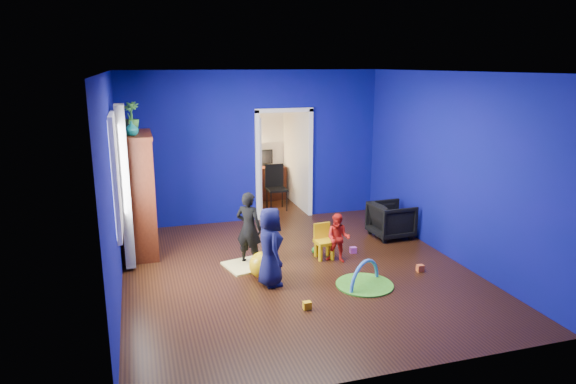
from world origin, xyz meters
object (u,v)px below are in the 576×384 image
object	(u,v)px
child_black	(249,228)
child_navy	(270,247)
armchair	(391,220)
play_mat	(364,285)
hopper_ball	(263,265)
folding_chair	(277,189)
study_desk	(265,183)
toddler_red	(338,238)
tv_armoire	(137,194)
vase	(132,128)
kid_chair	(324,243)
crt_tv	(139,192)

from	to	relation	value
child_black	child_navy	xyz separation A→B (m)	(0.11, -0.85, -0.01)
armchair	play_mat	size ratio (longest dim) A/B	0.86
hopper_ball	folding_chair	bearing A→B (deg)	71.21
study_desk	folding_chair	distance (m)	0.96
toddler_red	tv_armoire	bearing A→B (deg)	-172.27
tv_armoire	hopper_ball	bearing A→B (deg)	-43.70
vase	hopper_ball	world-z (taller)	vase
child_black	toddler_red	distance (m)	1.39
tv_armoire	hopper_ball	size ratio (longest dim) A/B	5.02
child_navy	folding_chair	world-z (taller)	child_navy
child_black	toddler_red	size ratio (longest dim) A/B	1.48
tv_armoire	folding_chair	bearing A→B (deg)	32.35
kid_chair	folding_chair	size ratio (longest dim) A/B	0.54
armchair	tv_armoire	xyz separation A→B (m)	(-4.30, 0.49, 0.67)
toddler_red	crt_tv	world-z (taller)	crt_tv
kid_chair	study_desk	distance (m)	3.87
armchair	hopper_ball	distance (m)	2.86
toddler_red	vase	distance (m)	3.54
vase	play_mat	xyz separation A→B (m)	(2.97, -1.96, -2.06)
folding_chair	tv_armoire	bearing A→B (deg)	-147.65
toddler_red	crt_tv	distance (m)	3.25
child_navy	vase	size ratio (longest dim) A/B	5.18
hopper_ball	study_desk	bearing A→B (deg)	75.15
vase	study_desk	distance (m)	4.48
crt_tv	play_mat	bearing A→B (deg)	-37.69
kid_chair	child_navy	bearing A→B (deg)	-152.19
folding_chair	crt_tv	bearing A→B (deg)	-147.27
child_black	play_mat	bearing A→B (deg)	176.27
vase	toddler_red	bearing A→B (deg)	-19.15
toddler_red	folding_chair	bearing A→B (deg)	124.22
toddler_red	tv_armoire	world-z (taller)	tv_armoire
child_black	vase	size ratio (longest dim) A/B	5.31
child_navy	hopper_ball	distance (m)	0.44
tv_armoire	crt_tv	size ratio (longest dim) A/B	2.80
child_black	vase	world-z (taller)	vase
vase	folding_chair	distance (m)	3.86
tv_armoire	study_desk	distance (m)	3.98
armchair	hopper_ball	xyz separation A→B (m)	(-2.63, -1.10, -0.12)
play_mat	crt_tv	bearing A→B (deg)	142.31
folding_chair	toddler_red	bearing A→B (deg)	-87.69
tv_armoire	folding_chair	size ratio (longest dim) A/B	2.13
tv_armoire	kid_chair	distance (m)	3.10
study_desk	child_navy	bearing A→B (deg)	-103.48
child_navy	kid_chair	xyz separation A→B (m)	(1.08, 0.72, -0.31)
kid_chair	play_mat	xyz separation A→B (m)	(0.17, -1.14, -0.24)
vase	hopper_ball	size ratio (longest dim) A/B	0.55
study_desk	child_black	bearing A→B (deg)	-107.97
toddler_red	play_mat	size ratio (longest dim) A/B	0.96
crt_tv	play_mat	xyz separation A→B (m)	(2.93, -2.26, -1.01)
armchair	child_navy	xyz separation A→B (m)	(-2.58, -1.35, 0.24)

